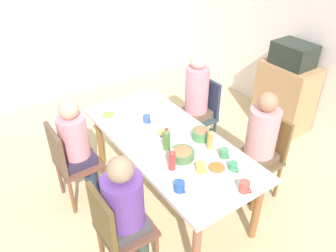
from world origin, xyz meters
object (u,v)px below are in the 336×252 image
object	(u,v)px
side_cabinet	(284,97)
bottle_1	(210,139)
person_3	(260,139)
bottle_0	(172,159)
microwave	(294,54)
person_0	(196,96)
cup_2	(224,153)
bowl_0	(182,154)
chair_2	(117,228)
bottle_2	(167,139)
dining_table	(168,146)
chair_1	(70,160)
person_1	(76,143)
chair_0	(201,111)
cup_5	(147,119)
bowl_1	(201,133)
cup_3	(179,186)
person_2	(125,206)
chair_3	(263,153)
plate_2	(163,133)
plate_1	(108,116)
cup_4	(201,168)
cup_1	(233,167)
plate_0	(217,169)
cup_0	(244,187)

from	to	relation	value
side_cabinet	bottle_1	bearing A→B (deg)	-72.93
person_3	bottle_0	distance (m)	0.95
bottle_0	microwave	distance (m)	2.33
person_0	cup_2	distance (m)	1.10
bowl_0	chair_2	bearing A→B (deg)	-75.69
bottle_2	dining_table	bearing A→B (deg)	140.32
person_0	bottle_1	xyz separation A→B (m)	(0.82, -0.49, 0.08)
person_0	bowl_0	bearing A→B (deg)	-44.81
chair_1	bowl_0	xyz separation A→B (m)	(0.79, 0.76, 0.25)
microwave	person_1	bearing A→B (deg)	-95.53
bottle_0	person_3	bearing A→B (deg)	82.43
chair_0	bottle_0	bearing A→B (deg)	-50.26
cup_5	microwave	bearing A→B (deg)	86.01
bottle_0	side_cabinet	size ratio (longest dim) A/B	0.23
person_1	cup_2	distance (m)	1.39
chair_1	person_0	bearing A→B (deg)	90.00
bowl_1	microwave	bearing A→B (deg)	102.45
person_3	bottle_2	size ratio (longest dim) A/B	5.44
bowl_1	chair_1	bearing A→B (deg)	-121.16
person_1	microwave	size ratio (longest dim) A/B	2.40
microwave	bottle_1	bearing A→B (deg)	-72.93
person_0	chair_1	bearing A→B (deg)	-90.00
cup_5	microwave	xyz separation A→B (m)	(0.14, 2.04, 0.28)
person_3	person_1	bearing A→B (deg)	-124.07
cup_3	person_2	bearing A→B (deg)	-105.96
cup_3	microwave	world-z (taller)	microwave
dining_table	bowl_0	world-z (taller)	bowl_0
person_0	bowl_0	xyz separation A→B (m)	(0.79, -0.78, 0.03)
chair_3	bottle_0	distance (m)	1.08
bottle_0	chair_0	bearing A→B (deg)	129.74
cup_3	person_3	bearing A→B (deg)	96.49
bowl_1	cup_3	xyz separation A→B (m)	(0.44, -0.58, -0.01)
chair_0	plate_2	world-z (taller)	chair_0
person_2	bottle_1	world-z (taller)	person_2
plate_1	person_3	bearing A→B (deg)	40.74
dining_table	cup_2	bearing A→B (deg)	26.72
chair_1	cup_4	bearing A→B (deg)	37.40
cup_1	chair_1	bearing A→B (deg)	-138.96
dining_table	person_3	world-z (taller)	person_3
dining_table	side_cabinet	world-z (taller)	side_cabinet
plate_0	bowl_1	world-z (taller)	bowl_1
cup_1	cup_2	world-z (taller)	cup_2
plate_0	plate_1	world-z (taller)	same
chair_2	cup_5	distance (m)	1.21
person_3	cup_4	bearing A→B (deg)	-86.94
plate_1	cup_5	world-z (taller)	cup_5
person_0	bowl_0	size ratio (longest dim) A/B	5.78
chair_0	chair_2	xyz separation A→B (m)	(0.98, -1.64, 0.00)
cup_4	cup_1	bearing A→B (deg)	58.73
cup_0	bottle_1	distance (m)	0.59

